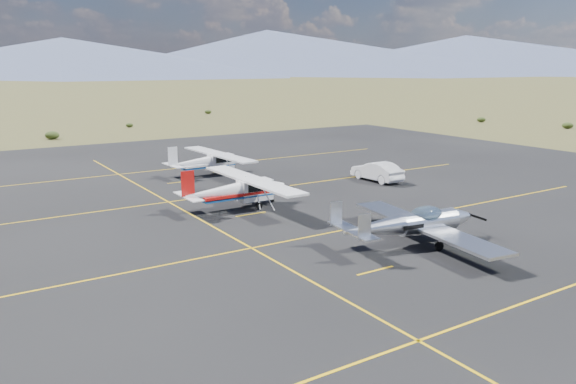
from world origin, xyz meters
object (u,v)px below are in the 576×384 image
object	(u,v)px
aircraft_low_wing	(413,223)
aircraft_cessna	(237,189)
sedan	(377,171)
aircraft_plain	(208,161)

from	to	relation	value
aircraft_low_wing	aircraft_cessna	world-z (taller)	aircraft_cessna
aircraft_low_wing	sedan	size ratio (longest dim) A/B	2.33
aircraft_low_wing	aircraft_cessna	distance (m)	11.66
aircraft_cessna	sedan	distance (m)	12.85
aircraft_low_wing	aircraft_cessna	xyz separation A→B (m)	(-3.89, 10.99, 0.11)
sedan	aircraft_low_wing	bearing A→B (deg)	53.79
aircraft_plain	sedan	size ratio (longest dim) A/B	2.21
aircraft_cessna	aircraft_plain	xyz separation A→B (m)	(3.01, 10.81, -0.07)
aircraft_cessna	aircraft_plain	distance (m)	11.22
aircraft_cessna	aircraft_plain	size ratio (longest dim) A/B	1.06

